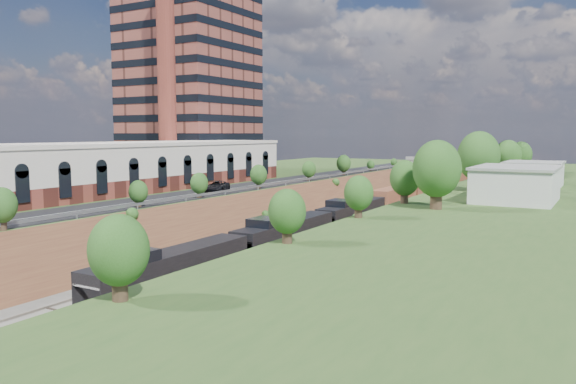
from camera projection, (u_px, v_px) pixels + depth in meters
name	position (u px, v px, depth m)	size (l,w,h in m)	color
ground	(2.00, 341.00, 36.13)	(400.00, 400.00, 0.00)	#6B665B
platform_left	(196.00, 192.00, 103.96)	(44.00, 180.00, 5.00)	#335523
embankment_left	(300.00, 214.00, 93.29)	(7.07, 180.00, 7.07)	brown
embankment_right	(431.00, 224.00, 82.37)	(7.07, 180.00, 7.07)	brown
rail_left_track	(346.00, 217.00, 89.11)	(1.58, 180.00, 0.18)	gray
rail_right_track	(377.00, 219.00, 86.53)	(1.58, 180.00, 0.18)	gray
road	(277.00, 182.00, 95.00)	(8.00, 180.00, 0.10)	black
guardrail	(297.00, 180.00, 92.74)	(0.10, 171.00, 0.70)	#99999E
commercial_building	(126.00, 166.00, 81.89)	(14.30, 62.30, 7.00)	brown
highrise_tower	(189.00, 39.00, 116.59)	(22.00, 22.00, 53.90)	brown
smokestack	(166.00, 67.00, 99.65)	(3.20, 3.20, 40.00)	brown
overpass	(457.00, 167.00, 140.73)	(24.50, 8.30, 7.40)	gray
white_building_near	(516.00, 185.00, 68.53)	(9.00, 12.00, 4.00)	silver
white_building_far	(533.00, 175.00, 87.76)	(8.00, 10.00, 3.60)	silver
tree_right_large	(437.00, 169.00, 61.17)	(5.25, 5.25, 7.61)	#473323
tree_left_crest	(109.00, 194.00, 58.49)	(2.45, 2.45, 3.55)	#473323
freight_train	(390.00, 200.00, 91.30)	(2.93, 118.26, 4.55)	black
suv	(217.00, 186.00, 78.97)	(2.54, 5.52, 1.53)	black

